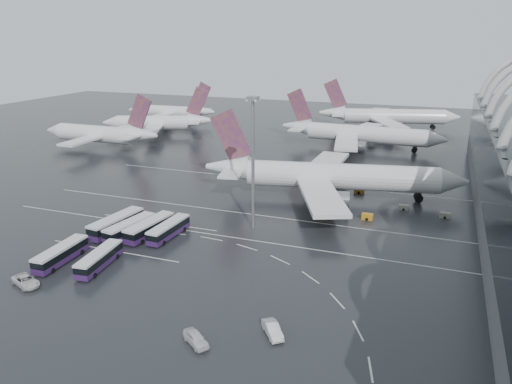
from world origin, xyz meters
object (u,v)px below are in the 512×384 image
(airliner_gate_b, at_px, (358,134))
(van_curve_b, at_px, (196,338))
(airliner_main, at_px, (328,177))
(airliner_gate_c, at_px, (386,117))
(jet_remote_west, at_px, (102,134))
(bus_row_near_d, at_px, (169,229))
(van_curve_a, at_px, (26,281))
(bus_row_far_c, at_px, (99,259))
(van_curve_c, at_px, (273,330))
(bus_row_near_a, at_px, (116,224))
(jet_remote_far, at_px, (172,112))
(gse_cart_belly_b, at_px, (404,207))
(bus_row_near_b, at_px, (130,228))
(bus_row_far_a, at_px, (61,254))
(jet_remote_mid, at_px, (160,123))
(gse_cart_belly_c, at_px, (324,215))
(floodlight_mast, at_px, (253,148))
(gse_cart_belly_d, at_px, (445,215))
(gse_cart_belly_e, at_px, (359,190))
(bus_row_near_c, at_px, (149,228))
(gse_cart_belly_a, at_px, (367,217))

(airliner_gate_b, relative_size, van_curve_b, 12.03)
(airliner_main, relative_size, airliner_gate_c, 1.09)
(airliner_gate_c, relative_size, jet_remote_west, 1.27)
(bus_row_near_d, xyz_separation_m, van_curve_a, (-11.53, -26.13, -0.84))
(bus_row_far_c, relative_size, van_curve_c, 2.43)
(jet_remote_west, xyz_separation_m, bus_row_near_a, (51.68, -64.36, -3.37))
(jet_remote_far, xyz_separation_m, gse_cart_belly_b, (110.74, -86.07, -4.33))
(bus_row_near_b, xyz_separation_m, bus_row_far_a, (-4.38, -14.99, -0.05))
(jet_remote_mid, xyz_separation_m, gse_cart_belly_c, (84.21, -70.06, -4.46))
(jet_remote_far, xyz_separation_m, floodlight_mast, (81.89, -109.41, 12.47))
(airliner_gate_b, relative_size, bus_row_near_d, 4.74)
(gse_cart_belly_c, bearing_deg, jet_remote_far, 134.10)
(van_curve_b, height_order, gse_cart_belly_b, van_curve_b)
(bus_row_far_a, bearing_deg, airliner_gate_c, -16.58)
(airliner_gate_c, xyz_separation_m, gse_cart_belly_c, (0.28, -116.31, -4.74))
(van_curve_c, relative_size, floodlight_mast, 0.18)
(bus_row_near_a, bearing_deg, airliner_gate_c, -8.59)
(jet_remote_far, distance_m, gse_cart_belly_d, 148.98)
(bus_row_far_c, relative_size, gse_cart_belly_d, 5.41)
(gse_cart_belly_d, bearing_deg, gse_cart_belly_e, 151.18)
(van_curve_c, distance_m, gse_cart_belly_e, 68.25)
(gse_cart_belly_c, bearing_deg, floodlight_mast, -136.43)
(airliner_gate_c, height_order, bus_row_near_b, airliner_gate_c)
(gse_cart_belly_d, height_order, gse_cart_belly_e, gse_cart_belly_e)
(bus_row_near_a, bearing_deg, bus_row_far_c, -147.95)
(jet_remote_mid, bearing_deg, jet_remote_west, 58.06)
(bus_row_near_c, relative_size, gse_cart_belly_e, 5.29)
(bus_row_near_b, bearing_deg, bus_row_far_c, -158.43)
(bus_row_near_a, distance_m, bus_row_far_c, 16.48)
(bus_row_near_b, height_order, gse_cart_belly_a, bus_row_near_b)
(jet_remote_far, relative_size, floodlight_mast, 1.58)
(airliner_main, relative_size, bus_row_near_c, 4.84)
(bus_row_far_c, bearing_deg, jet_remote_west, 29.99)
(jet_remote_mid, relative_size, gse_cart_belly_b, 19.88)
(bus_row_far_a, height_order, van_curve_a, bus_row_far_a)
(jet_remote_west, bearing_deg, gse_cart_belly_a, 158.32)
(jet_remote_west, height_order, gse_cart_belly_e, jet_remote_west)
(airliner_main, xyz_separation_m, bus_row_near_d, (-24.27, -36.38, -3.81))
(airliner_gate_c, relative_size, bus_row_near_c, 4.43)
(airliner_gate_b, bearing_deg, van_curve_c, -83.50)
(gse_cart_belly_b, bearing_deg, bus_row_near_b, -144.73)
(bus_row_far_a, height_order, gse_cart_belly_b, bus_row_far_a)
(jet_remote_mid, relative_size, bus_row_far_a, 3.48)
(airliner_gate_b, distance_m, bus_row_near_b, 102.54)
(bus_row_far_c, bearing_deg, bus_row_far_a, 89.53)
(airliner_main, relative_size, van_curve_c, 12.84)
(bus_row_far_c, bearing_deg, bus_row_near_a, 18.88)
(bus_row_far_c, bearing_deg, van_curve_b, -125.25)
(bus_row_near_b, relative_size, gse_cart_belly_a, 5.38)
(bus_row_near_b, relative_size, floodlight_mast, 0.47)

